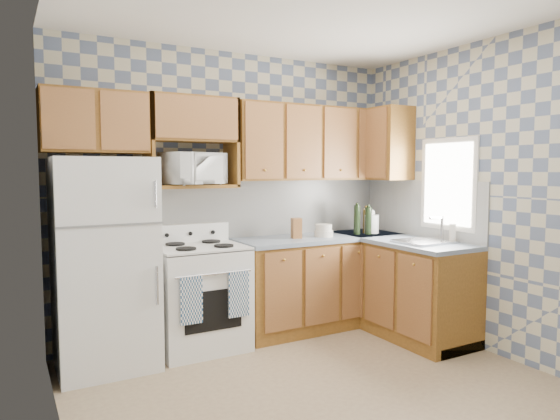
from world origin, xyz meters
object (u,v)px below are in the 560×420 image
(electric_kettle, at_px, (371,224))
(microwave, at_px, (193,169))
(stove_body, at_px, (200,298))
(refrigerator, at_px, (104,263))

(electric_kettle, bearing_deg, microwave, 174.59)
(stove_body, relative_size, microwave, 1.75)
(stove_body, relative_size, electric_kettle, 4.65)
(refrigerator, bearing_deg, electric_kettle, -0.72)
(refrigerator, height_order, stove_body, refrigerator)
(refrigerator, bearing_deg, stove_body, 1.78)
(refrigerator, relative_size, electric_kettle, 8.69)
(microwave, distance_m, electric_kettle, 1.98)
(stove_body, distance_m, electric_kettle, 1.96)
(refrigerator, bearing_deg, microwave, 10.30)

